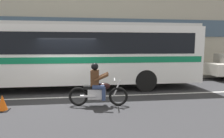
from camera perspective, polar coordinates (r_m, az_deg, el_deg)
The scene contains 7 objects.
ground_plane at distance 9.09m, azimuth -12.49°, elevation -7.12°, with size 60.00×60.00×0.00m, color #2B2B2D.
sidewalk_curb at distance 14.07m, azimuth -10.84°, elevation -1.81°, with size 28.00×3.80×0.15m, color #B7B2A8.
lane_center_stripe at distance 8.51m, azimuth -12.82°, elevation -8.07°, with size 26.60×0.14×0.01m, color silver.
office_building_facade at distance 16.48m, azimuth -10.83°, elevation 17.32°, with size 28.00×0.89×10.37m.
transit_bus at distance 10.01m, azimuth -11.53°, elevation 5.08°, with size 12.61×2.73×3.22m.
motorcycle_with_rider at distance 7.06m, azimuth -4.15°, elevation -5.58°, with size 2.13×0.67×1.56m.
traffic_cone at distance 7.54m, azimuth -29.38°, elevation -8.75°, with size 0.36×0.36×0.55m.
Camera 1 is at (0.76, -8.80, 2.18)m, focal length 31.25 mm.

